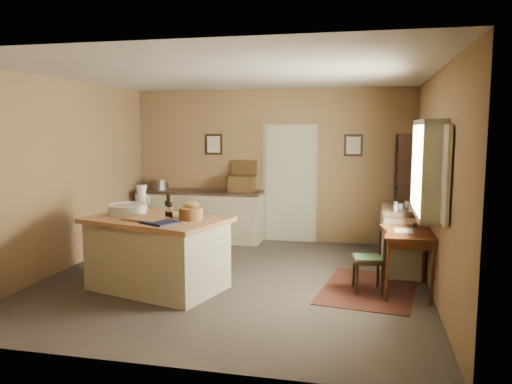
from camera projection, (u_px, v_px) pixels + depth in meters
The scene contains 16 objects.
ground at pixel (235, 280), 6.67m from camera, with size 5.00×5.00×0.00m, color #4F463C.
wall_back at pixel (270, 165), 8.92m from camera, with size 5.00×0.10×2.70m, color olive.
wall_front at pixel (155, 210), 4.08m from camera, with size 5.00×0.10×2.70m, color olive.
wall_left at pixel (63, 175), 7.04m from camera, with size 0.10×5.00×2.70m, color olive.
wall_right at pixel (436, 184), 5.96m from camera, with size 0.10×5.00×2.70m, color olive.
ceiling at pixel (233, 74), 6.33m from camera, with size 5.00×5.00×0.00m, color silver.
door at pixel (289, 182), 8.85m from camera, with size 0.97×0.06×2.11m, color beige.
framed_prints at pixel (281, 145), 8.81m from camera, with size 2.82×0.02×0.38m.
window at pixel (432, 168), 5.75m from camera, with size 0.25×1.99×1.12m.
work_island at pixel (157, 251), 6.25m from camera, with size 1.91×1.50×1.20m.
sideboard at pixel (201, 214), 9.00m from camera, with size 2.27×0.64×1.18m.
rug at pixel (369, 289), 6.27m from camera, with size 1.10×1.60×0.01m, color #491D15.
writing_desk at pixel (408, 239), 6.09m from camera, with size 0.58×0.94×0.82m.
desk_chair at pixel (368, 260), 6.15m from camera, with size 0.37×0.37×0.80m, color black, non-canonical shape.
right_cabinet at pixel (402, 239), 7.04m from camera, with size 0.58×1.04×0.99m.
shelving_unit at pixel (409, 194), 7.97m from camera, with size 0.33×0.86×1.92m.
Camera 1 is at (1.69, -6.25, 2.01)m, focal length 35.00 mm.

